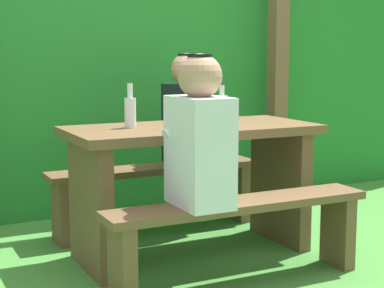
# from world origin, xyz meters

# --- Properties ---
(ground_plane) EXTENTS (12.00, 12.00, 0.00)m
(ground_plane) POSITION_xyz_m (0.00, 0.00, 0.00)
(ground_plane) COLOR #458A38
(hedge_backdrop) EXTENTS (6.40, 1.07, 2.28)m
(hedge_backdrop) POSITION_xyz_m (0.00, 1.65, 1.14)
(hedge_backdrop) COLOR #227929
(hedge_backdrop) RESTS_ON ground_plane
(pergola_post_right) EXTENTS (0.12, 0.12, 1.94)m
(pergola_post_right) POSITION_xyz_m (1.19, 0.91, 0.97)
(pergola_post_right) COLOR brown
(pergola_post_right) RESTS_ON ground_plane
(picnic_table) EXTENTS (1.40, 0.64, 0.75)m
(picnic_table) POSITION_xyz_m (0.00, 0.00, 0.51)
(picnic_table) COLOR brown
(picnic_table) RESTS_ON ground_plane
(bench_near) EXTENTS (1.40, 0.24, 0.43)m
(bench_near) POSITION_xyz_m (0.00, -0.53, 0.31)
(bench_near) COLOR brown
(bench_near) RESTS_ON ground_plane
(bench_far) EXTENTS (1.40, 0.24, 0.43)m
(bench_far) POSITION_xyz_m (0.00, 0.53, 0.31)
(bench_far) COLOR brown
(bench_far) RESTS_ON ground_plane
(person_white_shirt) EXTENTS (0.25, 0.35, 0.72)m
(person_white_shirt) POSITION_xyz_m (-0.22, -0.53, 0.76)
(person_white_shirt) COLOR silver
(person_white_shirt) RESTS_ON bench_near
(person_black_coat) EXTENTS (0.25, 0.35, 0.72)m
(person_black_coat) POSITION_xyz_m (0.23, 0.53, 0.76)
(person_black_coat) COLOR black
(person_black_coat) RESTS_ON bench_far
(drinking_glass) EXTENTS (0.06, 0.06, 0.08)m
(drinking_glass) POSITION_xyz_m (0.15, -0.11, 0.79)
(drinking_glass) COLOR silver
(drinking_glass) RESTS_ON picnic_table
(bottle_left) EXTENTS (0.07, 0.07, 0.22)m
(bottle_left) POSITION_xyz_m (0.23, 0.07, 0.83)
(bottle_left) COLOR silver
(bottle_left) RESTS_ON picnic_table
(bottle_right) EXTENTS (0.06, 0.06, 0.22)m
(bottle_right) POSITION_xyz_m (0.06, -0.11, 0.84)
(bottle_right) COLOR silver
(bottle_right) RESTS_ON picnic_table
(bottle_center) EXTENTS (0.06, 0.06, 0.24)m
(bottle_center) POSITION_xyz_m (-0.34, 0.06, 0.84)
(bottle_center) COLOR silver
(bottle_center) RESTS_ON picnic_table
(cell_phone) EXTENTS (0.10, 0.15, 0.01)m
(cell_phone) POSITION_xyz_m (-0.01, -0.03, 0.75)
(cell_phone) COLOR silver
(cell_phone) RESTS_ON picnic_table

